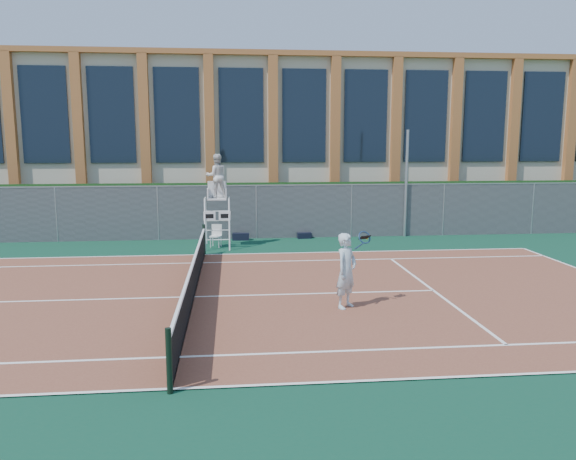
{
  "coord_description": "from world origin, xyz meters",
  "views": [
    {
      "loc": [
        1.06,
        -14.24,
        4.02
      ],
      "look_at": [
        2.75,
        3.0,
        1.27
      ],
      "focal_mm": 35.0,
      "sensor_mm": 36.0,
      "label": 1
    }
  ],
  "objects": [
    {
      "name": "sports_bag_far",
      "position": [
        3.98,
        8.6,
        0.13
      ],
      "size": [
        0.61,
        0.32,
        0.23
      ],
      "primitive_type": "cube",
      "rotation": [
        0.0,
        0.0,
        0.12
      ],
      "color": "black",
      "rests_on": "apron"
    },
    {
      "name": "sports_bag_near",
      "position": [
        1.34,
        8.43,
        0.15
      ],
      "size": [
        0.69,
        0.32,
        0.29
      ],
      "primitive_type": "cube",
      "rotation": [
        0.0,
        0.0,
        -0.07
      ],
      "color": "black",
      "rests_on": "apron"
    },
    {
      "name": "umpire_chair",
      "position": [
        0.45,
        7.05,
        2.62
      ],
      "size": [
        1.0,
        1.54,
        3.58
      ],
      "color": "white",
      "rests_on": "ground"
    },
    {
      "name": "ground",
      "position": [
        0.0,
        0.0,
        0.0
      ],
      "size": [
        120.0,
        120.0,
        0.0
      ],
      "primitive_type": "plane",
      "color": "#233814"
    },
    {
      "name": "building",
      "position": [
        0.0,
        17.95,
        4.15
      ],
      "size": [
        45.0,
        10.6,
        8.22
      ],
      "color": "beige",
      "rests_on": "ground"
    },
    {
      "name": "hedge",
      "position": [
        0.0,
        10.0,
        1.1
      ],
      "size": [
        40.0,
        1.4,
        2.2
      ],
      "primitive_type": "cube",
      "color": "black",
      "rests_on": "ground"
    },
    {
      "name": "apron",
      "position": [
        0.0,
        1.0,
        0.01
      ],
      "size": [
        36.0,
        20.0,
        0.01
      ],
      "primitive_type": "cube",
      "color": "#0E3D2A",
      "rests_on": "ground"
    },
    {
      "name": "tennis_court",
      "position": [
        0.0,
        0.0,
        0.02
      ],
      "size": [
        23.77,
        10.97,
        0.02
      ],
      "primitive_type": "cube",
      "color": "brown",
      "rests_on": "apron"
    },
    {
      "name": "fence",
      "position": [
        0.0,
        8.8,
        1.1
      ],
      "size": [
        40.0,
        0.06,
        2.2
      ],
      "primitive_type": null,
      "color": "#595E60",
      "rests_on": "ground"
    },
    {
      "name": "steel_pole",
      "position": [
        8.29,
        8.7,
        2.24
      ],
      "size": [
        0.12,
        0.12,
        4.48
      ],
      "primitive_type": "cylinder",
      "color": "#9EA0A5",
      "rests_on": "ground"
    },
    {
      "name": "tennis_net",
      "position": [
        0.0,
        0.0,
        0.54
      ],
      "size": [
        0.1,
        11.3,
        1.1
      ],
      "color": "black",
      "rests_on": "ground"
    },
    {
      "name": "tennis_player",
      "position": [
        3.74,
        -1.3,
        0.95
      ],
      "size": [
        1.06,
        0.85,
        1.83
      ],
      "color": "silver",
      "rests_on": "tennis_court"
    },
    {
      "name": "plastic_chair",
      "position": [
        0.39,
        7.1,
        0.51
      ],
      "size": [
        0.48,
        0.48,
        0.86
      ],
      "color": "silver",
      "rests_on": "apron"
    }
  ]
}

